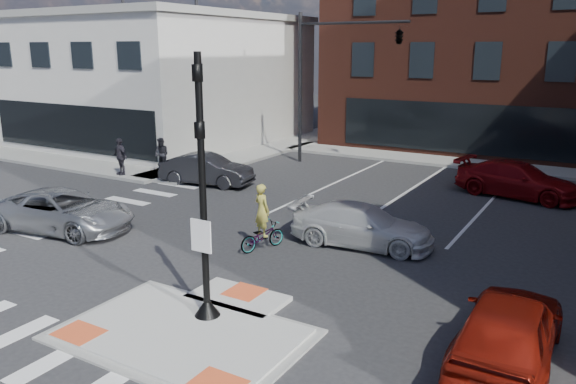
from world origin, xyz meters
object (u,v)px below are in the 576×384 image
Objects in this scene: silver_suv at (62,211)px; pedestrian_b at (120,156)px; bg_car_dark at (207,169)px; red_sedan at (508,329)px; white_pickup at (362,225)px; bg_car_red at (518,180)px; cyclist at (262,228)px; pedestrian_a at (162,154)px.

pedestrian_b reaches higher than silver_suv.
red_sedan is at bearing -131.47° from bg_car_dark.
white_pickup is (9.52, 3.91, -0.05)m from silver_suv.
cyclist is at bearing 162.66° from bg_car_red.
pedestrian_b reaches higher than white_pickup.
bg_car_dark is 2.04× the size of cyclist.
red_sedan is 7.33m from white_pickup.
cyclist is at bearing 121.50° from white_pickup.
silver_suv is 9.38m from pedestrian_a.
bg_car_red is 2.84× the size of pedestrian_b.
white_pickup is 2.77× the size of pedestrian_a.
red_sedan is (14.84, -1.13, 0.06)m from silver_suv.
white_pickup is at bearing -44.28° from red_sedan.
pedestrian_b is (-1.02, -1.79, 0.08)m from pedestrian_a.
red_sedan is 2.50× the size of pedestrian_b.
pedestrian_b is (-19.36, 8.04, 0.28)m from red_sedan.
bg_car_dark is 9.20m from cyclist.
white_pickup is 9.57m from bg_car_red.
pedestrian_a is (-13.02, 4.79, 0.31)m from white_pickup.
pedestrian_a is (-18.34, 9.83, 0.21)m from red_sedan.
bg_car_red is at bearing -82.46° from red_sedan.
pedestrian_a is at bearing 12.19° from silver_suv.
white_pickup is at bearing 0.52° from pedestrian_b.
cyclist is (7.00, -5.97, -0.00)m from bg_car_dark.
bg_car_dark is 13.72m from bg_car_red.
pedestrian_a reaches higher than white_pickup.
silver_suv is at bearing 105.84° from white_pickup.
pedestrian_a reaches higher than bg_car_red.
bg_car_red is 16.82m from pedestrian_a.
white_pickup is (-5.32, 5.04, -0.10)m from red_sedan.
pedestrian_a is at bearing -13.69° from cyclist.
red_sedan is 8.42m from cyclist.
bg_car_red reaches higher than bg_car_dark.
pedestrian_a is at bearing 63.32° from white_pickup.
silver_suv reaches higher than white_pickup.
silver_suv is at bearing -5.16° from red_sedan.
pedestrian_b is (-4.53, 6.91, 0.34)m from silver_suv.
bg_car_red is (-2.06, 14.04, -0.02)m from red_sedan.
white_pickup is at bearing -21.12° from pedestrian_a.
red_sedan is 20.97m from pedestrian_b.
bg_car_red is 18.32m from pedestrian_b.
pedestrian_a reaches higher than red_sedan.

